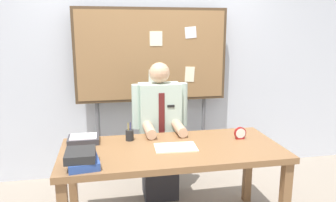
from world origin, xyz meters
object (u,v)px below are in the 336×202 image
(paper_tray, at_px, (84,139))
(desk_clock, at_px, (240,134))
(person, at_px, (160,137))
(bulletin_board, at_px, (152,57))
(open_notebook, at_px, (176,147))
(desk, at_px, (172,157))
(pen_holder, at_px, (130,135))
(book_stack, at_px, (82,159))

(paper_tray, bearing_deg, desk_clock, -7.08)
(person, bearing_deg, bulletin_board, 89.96)
(open_notebook, height_order, desk_clock, desk_clock)
(desk, relative_size, open_notebook, 5.32)
(desk, relative_size, pen_holder, 11.23)
(bulletin_board, xyz_separation_m, book_stack, (-0.70, -1.34, -0.59))
(open_notebook, xyz_separation_m, pen_holder, (-0.35, 0.27, 0.04))
(person, bearing_deg, book_stack, -129.50)
(open_notebook, distance_m, paper_tray, 0.80)
(book_stack, bearing_deg, paper_tray, 91.91)
(pen_holder, bearing_deg, bulletin_board, 68.76)
(desk, height_order, bulletin_board, bulletin_board)
(bulletin_board, distance_m, book_stack, 1.62)
(desk_clock, distance_m, pen_holder, 0.97)
(desk_clock, bearing_deg, open_notebook, -169.14)
(bulletin_board, bearing_deg, paper_tray, -131.03)
(desk_clock, bearing_deg, bulletin_board, 122.37)
(person, xyz_separation_m, open_notebook, (0.02, -0.62, 0.11))
(open_notebook, distance_m, desk_clock, 0.62)
(book_stack, xyz_separation_m, desk_clock, (1.33, 0.35, -0.01))
(bulletin_board, height_order, paper_tray, bulletin_board)
(person, distance_m, bulletin_board, 0.90)
(pen_holder, bearing_deg, book_stack, -127.05)
(person, xyz_separation_m, desk_clock, (0.63, -0.51, 0.15))
(desk_clock, xyz_separation_m, paper_tray, (-1.35, 0.17, -0.02))
(paper_tray, bearing_deg, open_notebook, -20.93)
(bulletin_board, height_order, pen_holder, bulletin_board)
(desk_clock, height_order, pen_holder, pen_holder)
(open_notebook, bearing_deg, pen_holder, 142.99)
(person, relative_size, open_notebook, 4.11)
(desk, bearing_deg, desk_clock, 8.69)
(person, distance_m, paper_tray, 0.81)
(bulletin_board, relative_size, desk_clock, 18.07)
(pen_holder, xyz_separation_m, paper_tray, (-0.39, 0.02, -0.02))
(person, height_order, book_stack, person)
(desk, relative_size, paper_tray, 6.91)
(open_notebook, relative_size, desk_clock, 3.17)
(book_stack, xyz_separation_m, pen_holder, (0.37, 0.49, -0.01))
(book_stack, relative_size, paper_tray, 1.07)
(bulletin_board, distance_m, pen_holder, 1.09)
(person, bearing_deg, paper_tray, -154.85)
(desk, relative_size, book_stack, 6.45)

